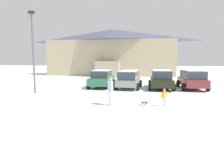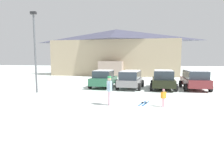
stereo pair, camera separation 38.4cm
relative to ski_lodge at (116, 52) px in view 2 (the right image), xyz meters
name	(u,v)px [view 2 (the right image)]	position (x,y,z in m)	size (l,w,h in m)	color
ground	(97,128)	(3.32, -27.72, -3.96)	(160.00, 160.00, 0.00)	white
ski_lodge	(116,52)	(0.00, 0.00, 0.00)	(21.33, 10.56, 7.83)	tan
parked_green_coupe	(104,79)	(1.26, -16.53, -3.14)	(2.31, 4.26, 1.63)	#2A6446
parked_grey_wagon	(131,79)	(3.80, -16.77, -3.08)	(2.41, 4.44, 1.62)	gray
parked_black_sedan	(163,80)	(6.68, -16.75, -3.11)	(2.36, 4.50, 1.69)	black
parked_maroon_van	(195,79)	(9.38, -16.56, -3.05)	(2.17, 4.14, 1.69)	maroon
skier_adult_in_blue_parka	(109,89)	(3.12, -23.90, -3.02)	(0.36, 0.59, 1.67)	silver
skier_child_in_orange_jacket	(163,97)	(6.11, -23.80, -3.40)	(0.32, 0.25, 0.99)	beige
pair_of_skis	(144,103)	(5.07, -23.13, -3.94)	(0.66, 1.36, 0.08)	blue
lamp_post	(35,48)	(-3.35, -20.45, -0.50)	(0.44, 0.24, 6.21)	#515459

